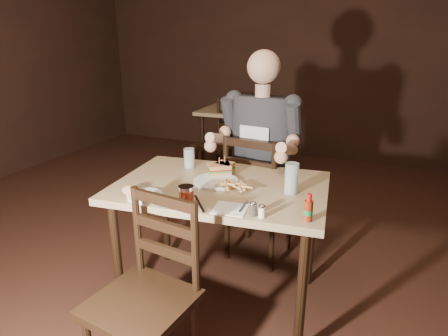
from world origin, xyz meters
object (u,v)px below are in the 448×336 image
at_px(main_table, 221,198).
at_px(bg_chair_near, 219,145).
at_px(hot_sauce, 308,207).
at_px(glass_right, 291,178).
at_px(side_plate, 145,196).
at_px(chair_far, 260,196).
at_px(bg_chair_far, 253,128).
at_px(bg_table, 238,116).
at_px(chair_near, 141,303).
at_px(syrup_dispenser, 186,196).
at_px(dinner_plate, 216,182).
at_px(diner, 259,128).
at_px(glass_left, 189,158).

xyz_separation_m(main_table, bg_chair_near, (-0.81, 1.76, -0.22)).
bearing_deg(hot_sauce, bg_chair_near, 123.84).
distance_m(glass_right, side_plate, 0.77).
distance_m(chair_far, bg_chair_far, 2.42).
distance_m(bg_chair_near, hot_sauce, 2.45).
height_order(chair_far, bg_chair_far, chair_far).
xyz_separation_m(bg_table, chair_near, (0.73, -3.01, -0.23)).
bearing_deg(glass_right, side_plate, -151.77).
bearing_deg(glass_right, syrup_dispenser, -140.29).
height_order(bg_chair_far, syrup_dispenser, syrup_dispenser).
distance_m(main_table, side_plate, 0.44).
distance_m(bg_chair_far, hot_sauce, 3.42).
height_order(bg_table, bg_chair_near, bg_chair_near).
xyz_separation_m(main_table, bg_table, (-0.81, 2.31, -0.01)).
height_order(bg_chair_near, dinner_plate, bg_chair_near).
height_order(bg_chair_far, diner, diner).
distance_m(chair_far, hot_sauce, 1.05).
bearing_deg(syrup_dispenser, bg_chair_near, 103.39).
bearing_deg(glass_left, dinner_plate, -34.33).
height_order(bg_chair_near, syrup_dispenser, bg_chair_near).
height_order(bg_table, chair_far, chair_far).
height_order(bg_table, side_plate, side_plate).
height_order(bg_chair_far, glass_right, glass_right).
relative_size(bg_chair_far, hot_sauce, 6.44).
bearing_deg(chair_far, bg_table, -57.52).
height_order(chair_far, side_plate, chair_far).
relative_size(chair_far, glass_left, 7.50).
distance_m(chair_near, syrup_dispenser, 0.53).
distance_m(syrup_dispenser, side_plate, 0.25).
bearing_deg(chair_near, syrup_dispenser, 91.24).
height_order(main_table, bg_chair_near, bg_chair_near).
distance_m(bg_table, side_plate, 2.69).
bearing_deg(bg_chair_near, syrup_dispenser, -53.02).
relative_size(diner, hot_sauce, 7.69).
xyz_separation_m(glass_right, side_plate, (-0.67, -0.36, -0.08)).
relative_size(bg_table, glass_left, 6.60).
relative_size(bg_table, hot_sauce, 6.34).
bearing_deg(syrup_dispenser, glass_left, 110.29).
bearing_deg(diner, main_table, -88.40).
distance_m(chair_far, glass_right, 0.76).
bearing_deg(main_table, chair_near, -95.89).
bearing_deg(bg_chair_near, bg_chair_far, 106.72).
bearing_deg(diner, syrup_dispenser, -89.15).
bearing_deg(side_plate, dinner_plate, 52.72).
bearing_deg(glass_left, main_table, -31.61).
height_order(chair_near, diner, diner).
xyz_separation_m(glass_right, syrup_dispenser, (-0.43, -0.36, -0.03)).
distance_m(chair_far, diner, 0.52).
bearing_deg(chair_far, side_plate, 76.50).
height_order(bg_table, glass_right, glass_right).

